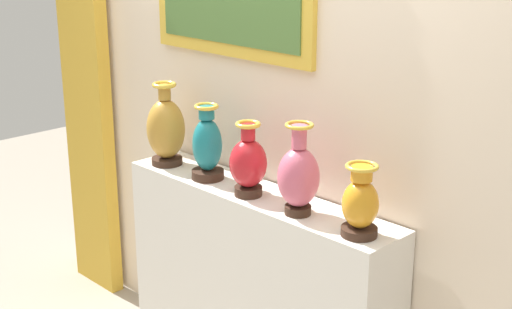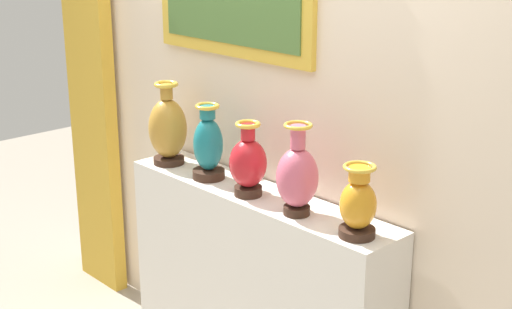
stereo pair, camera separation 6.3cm
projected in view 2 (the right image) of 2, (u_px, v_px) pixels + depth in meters
The scene contains 8 objects.
display_shelf at pixel (256, 295), 3.43m from camera, with size 1.48×0.29×1.02m, color silver.
back_wall at pixel (288, 117), 3.32m from camera, with size 3.74×0.14×2.62m.
curtain_gold at pixel (92, 101), 4.33m from camera, with size 0.40×0.08×2.32m, color gold.
vase_ochre at pixel (168, 129), 3.61m from camera, with size 0.19×0.19×0.41m.
vase_teal at pixel (208, 146), 3.41m from camera, with size 0.15×0.15×0.36m.
vase_crimson at pixel (248, 163), 3.20m from camera, with size 0.17×0.17×0.33m.
vase_rose at pixel (297, 176), 2.98m from camera, with size 0.17×0.17×0.39m.
vase_amber at pixel (358, 204), 2.78m from camera, with size 0.14×0.14×0.29m.
Camera 2 is at (2.23, -2.10, 2.18)m, focal length 51.76 mm.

